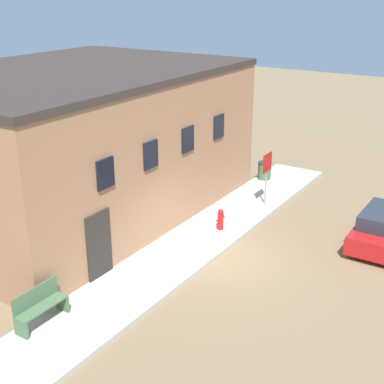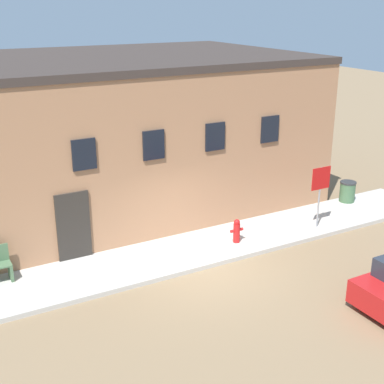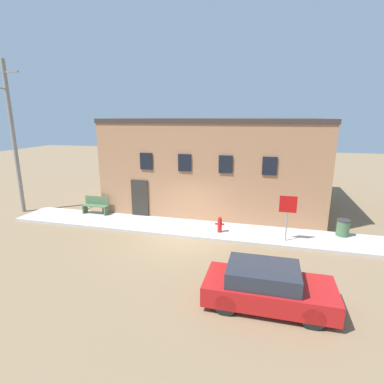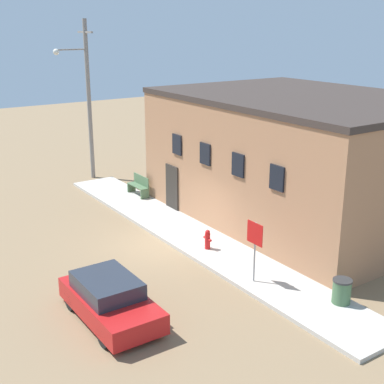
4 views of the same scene
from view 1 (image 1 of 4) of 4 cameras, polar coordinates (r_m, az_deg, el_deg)
The scene contains 7 objects.
ground_plane at distance 17.70m, azimuth 2.89°, elevation -6.95°, with size 80.00×80.00×0.00m, color #846B4C.
sidewalk at distance 18.20m, azimuth -0.29°, elevation -5.83°, with size 19.30×2.32×0.14m.
brick_building at distance 21.00m, azimuth -12.49°, elevation 5.30°, with size 12.49×9.07×5.52m.
fire_hydrant at distance 19.13m, azimuth 3.06°, elevation -2.92°, with size 0.45×0.21×0.78m.
stop_sign at distance 21.16m, azimuth 7.99°, elevation 2.50°, with size 0.75×0.06×2.10m.
bench at distance 14.62m, azimuth -15.91°, elevation -11.64°, with size 1.48×0.44×1.00m.
trash_bin at distance 24.30m, azimuth 7.73°, elevation 2.30°, with size 0.60×0.60×0.79m.
Camera 1 is at (-13.56, -7.71, 8.37)m, focal length 50.00 mm.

